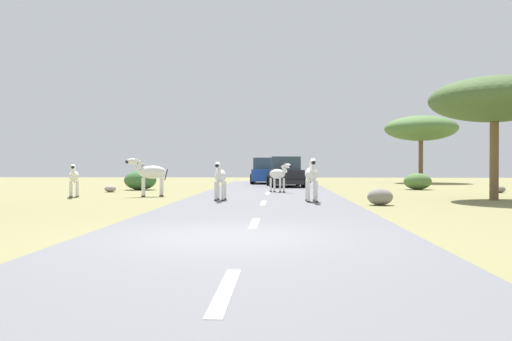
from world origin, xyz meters
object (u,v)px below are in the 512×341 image
(car_0, at_px, (266,172))
(bush_0, at_px, (140,180))
(zebra_3, at_px, (278,174))
(rock_2, at_px, (500,189))
(bush_1, at_px, (418,181))
(rock_1, at_px, (110,189))
(zebra_1, at_px, (312,175))
(tree_2, at_px, (494,100))
(zebra_2, at_px, (150,173))
(car_1, at_px, (285,173))
(zebra_4, at_px, (74,177))
(tree_1, at_px, (421,129))
(rock_0, at_px, (380,197))
(zebra_0, at_px, (220,176))

(car_0, distance_m, bush_0, 10.64)
(zebra_3, relative_size, rock_2, 2.61)
(bush_1, distance_m, rock_1, 15.81)
(zebra_1, xyz_separation_m, car_0, (-2.02, 17.69, -0.12))
(car_0, relative_size, rock_1, 7.38)
(zebra_1, xyz_separation_m, rock_1, (-9.25, 6.89, -0.80))
(zebra_3, bearing_deg, tree_2, 106.24)
(car_0, bearing_deg, bush_1, -42.61)
(zebra_2, bearing_deg, car_1, -53.91)
(zebra_3, height_order, bush_1, zebra_3)
(zebra_2, distance_m, zebra_3, 6.00)
(zebra_4, bearing_deg, tree_1, -154.98)
(zebra_2, bearing_deg, rock_1, 17.08)
(bush_1, distance_m, rock_0, 11.67)
(tree_2, bearing_deg, car_1, 125.18)
(zebra_1, distance_m, bush_1, 11.92)
(zebra_0, xyz_separation_m, car_0, (1.18, 17.15, -0.05))
(zebra_0, xyz_separation_m, bush_0, (-5.20, 8.64, -0.39))
(zebra_0, xyz_separation_m, rock_0, (5.37, -1.32, -0.63))
(zebra_2, distance_m, tree_2, 13.69)
(tree_2, distance_m, bush_1, 8.94)
(tree_2, bearing_deg, bush_1, 94.46)
(car_1, bearing_deg, zebra_3, 82.33)
(car_0, relative_size, tree_2, 0.92)
(rock_0, relative_size, rock_1, 1.40)
(zebra_1, relative_size, bush_0, 0.97)
(zebra_4, bearing_deg, rock_0, 143.17)
(zebra_4, distance_m, rock_1, 3.99)
(tree_1, xyz_separation_m, bush_1, (-3.05, -10.88, -3.55))
(zebra_2, height_order, car_1, car_1)
(rock_0, bearing_deg, zebra_0, 166.17)
(zebra_0, bearing_deg, tree_1, -120.12)
(zebra_4, relative_size, bush_1, 0.99)
(zebra_1, height_order, tree_2, tree_2)
(bush_1, height_order, rock_1, bush_1)
(zebra_4, distance_m, car_0, 16.50)
(zebra_4, relative_size, rock_0, 1.74)
(tree_1, xyz_separation_m, bush_0, (-17.67, -11.86, -3.48))
(bush_1, relative_size, rock_2, 2.75)
(zebra_4, relative_size, rock_1, 2.43)
(zebra_0, height_order, zebra_4, zebra_0)
(car_1, xyz_separation_m, rock_1, (-8.46, -5.82, -0.69))
(car_1, relative_size, rock_1, 7.58)
(zebra_2, relative_size, car_0, 0.38)
(rock_1, height_order, rock_2, same)
(zebra_1, relative_size, bush_1, 1.12)
(tree_2, height_order, rock_2, tree_2)
(car_1, distance_m, rock_2, 11.50)
(car_1, xyz_separation_m, bush_0, (-7.62, -3.54, -0.34))
(zebra_1, distance_m, rock_1, 11.56)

